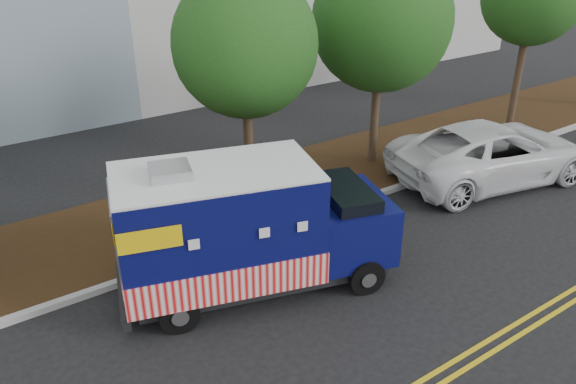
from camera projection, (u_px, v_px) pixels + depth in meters
ground at (255, 276)px, 12.87m from camera, size 120.00×120.00×0.00m
curb at (225, 246)px, 13.87m from camera, size 120.00×0.18×0.15m
mulch_strip at (188, 213)px, 15.42m from camera, size 120.00×4.00×0.15m
tree_b at (245, 45)px, 14.01m from camera, size 3.70×3.70×6.38m
tree_c at (382, 21)px, 16.55m from camera, size 4.19×4.19×6.72m
sign_post at (147, 222)px, 12.69m from camera, size 0.06×0.06×2.40m
food_truck at (243, 232)px, 11.84m from camera, size 6.29×3.71×3.13m
white_car at (492, 152)px, 17.18m from camera, size 6.96×4.27×1.80m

